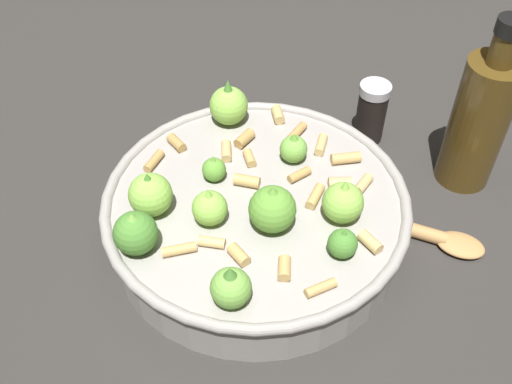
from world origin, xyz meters
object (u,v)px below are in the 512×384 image
(cooking_pan, at_px, (254,212))
(wooden_spoon, at_px, (404,228))
(olive_oil_bottle, at_px, (480,120))
(pepper_shaker, at_px, (371,112))

(cooking_pan, relative_size, wooden_spoon, 1.60)
(olive_oil_bottle, height_order, wooden_spoon, olive_oil_bottle)
(cooking_pan, bearing_deg, pepper_shaker, 82.67)
(cooking_pan, height_order, wooden_spoon, cooking_pan)
(cooking_pan, height_order, pepper_shaker, cooking_pan)
(pepper_shaker, relative_size, olive_oil_bottle, 0.39)
(wooden_spoon, bearing_deg, cooking_pan, -144.54)
(pepper_shaker, xyz_separation_m, olive_oil_bottle, (0.13, -0.00, 0.05))
(olive_oil_bottle, bearing_deg, pepper_shaker, 179.78)
(cooking_pan, xyz_separation_m, olive_oil_bottle, (0.16, 0.22, 0.05))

